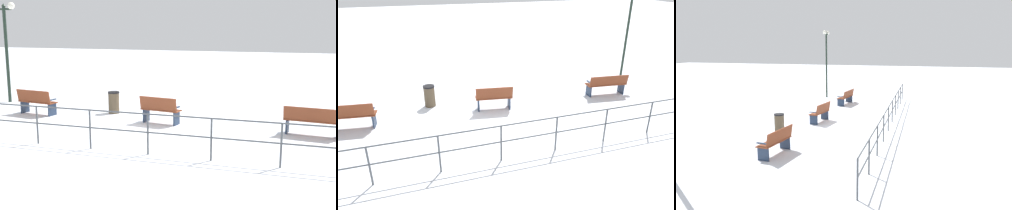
% 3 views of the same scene
% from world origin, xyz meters
% --- Properties ---
extents(ground_plane, '(80.00, 80.00, 0.00)m').
position_xyz_m(ground_plane, '(0.00, 0.00, 0.00)').
color(ground_plane, white).
rests_on(ground_plane, ground).
extents(bench_nearest, '(0.73, 1.73, 0.90)m').
position_xyz_m(bench_nearest, '(-0.03, -4.87, 0.48)').
color(bench_nearest, brown).
rests_on(bench_nearest, ground).
extents(bench_second, '(0.72, 1.43, 0.94)m').
position_xyz_m(bench_second, '(0.07, 0.01, 0.49)').
color(bench_second, brown).
rests_on(bench_second, ground).
extents(bench_third, '(0.72, 1.58, 0.94)m').
position_xyz_m(bench_third, '(0.06, 4.89, 0.49)').
color(bench_third, brown).
rests_on(bench_third, ground).
extents(lamppost_middle, '(0.30, 1.05, 4.23)m').
position_xyz_m(lamppost_middle, '(1.95, 7.59, 2.93)').
color(lamppost_middle, '#1E2D23').
rests_on(lamppost_middle, ground).
extents(waterfront_railing, '(0.05, 14.96, 1.09)m').
position_xyz_m(waterfront_railing, '(-3.30, 0.00, 0.72)').
color(waterfront_railing, '#4C5156').
rests_on(waterfront_railing, ground).
extents(trash_bin, '(0.43, 0.43, 0.83)m').
position_xyz_m(trash_bin, '(1.19, 2.26, 0.42)').
color(trash_bin, brown).
rests_on(trash_bin, ground).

